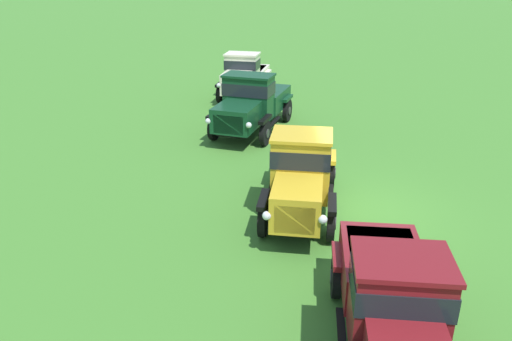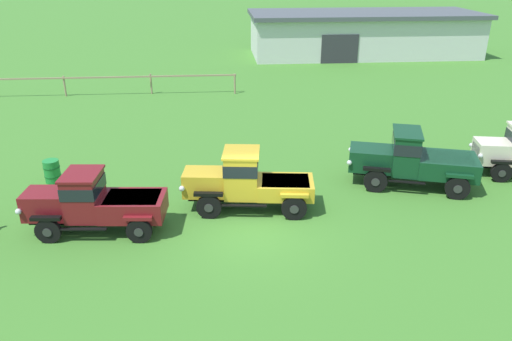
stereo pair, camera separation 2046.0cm
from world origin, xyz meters
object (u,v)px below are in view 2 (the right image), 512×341
vintage_truck_far_side (412,159)px  oil_drum_beside_row (52,171)px  vintage_truck_second_in_line (93,202)px  farm_shed (363,33)px  vintage_truck_midrow_center (246,180)px

vintage_truck_far_side → oil_drum_beside_row: (-14.56, 1.49, -0.66)m
vintage_truck_second_in_line → vintage_truck_far_side: bearing=12.7°
vintage_truck_second_in_line → oil_drum_beside_row: bearing=122.1°
farm_shed → vintage_truck_second_in_line: bearing=-120.0°
oil_drum_beside_row → farm_shed: bearing=52.6°
vintage_truck_far_side → oil_drum_beside_row: bearing=174.2°
oil_drum_beside_row → vintage_truck_far_side: bearing=-5.8°
vintage_truck_second_in_line → vintage_truck_far_side: vintage_truck_far_side is taller
farm_shed → vintage_truck_second_in_line: farm_shed is taller
farm_shed → oil_drum_beside_row: farm_shed is taller
farm_shed → vintage_truck_midrow_center: 32.49m
farm_shed → vintage_truck_second_in_line: size_ratio=4.33×
farm_shed → oil_drum_beside_row: (-20.56, -26.87, -1.48)m
farm_shed → oil_drum_beside_row: 33.87m
vintage_truck_far_side → oil_drum_beside_row: vintage_truck_far_side is taller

